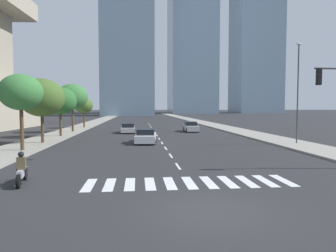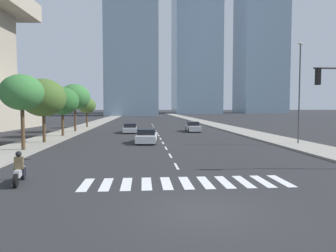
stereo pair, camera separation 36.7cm
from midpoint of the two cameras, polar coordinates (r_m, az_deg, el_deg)
name	(u,v)px [view 1 (the left image)]	position (r m, az deg, el deg)	size (l,w,h in m)	color
ground_plane	(208,211)	(10.80, 6.43, -15.18)	(800.00, 800.00, 0.00)	#28282B
sidewalk_east	(246,133)	(42.57, 13.86, -1.19)	(4.00, 260.00, 0.15)	gray
sidewalk_west	(61,134)	(41.34, -19.38, -1.42)	(4.00, 260.00, 0.15)	gray
crosswalk_near	(189,183)	(14.44, 3.19, -10.35)	(9.45, 2.38, 0.01)	silver
lane_divider_center	(155,133)	(42.05, -2.64, -1.24)	(0.14, 50.00, 0.01)	silver
motorcycle_lead	(22,171)	(15.58, -25.88, -7.48)	(0.71, 2.17, 1.49)	black
sedan_white_0	(146,136)	(30.15, -4.41, -1.93)	(2.25, 4.91, 1.36)	silver
sedan_silver_1	(191,127)	(44.19, 3.99, -0.20)	(1.84, 4.55, 1.39)	#B7BABF
sedan_silver_2	(128,128)	(42.33, -7.63, -0.45)	(1.97, 4.71, 1.28)	#B7BABF
street_lamp_east	(298,87)	(30.95, 22.44, 6.71)	(0.50, 0.24, 9.15)	#3F3F42
street_tree_nearest	(21,93)	(26.40, -25.79, 5.56)	(3.25, 3.25, 5.83)	#4C3823
street_tree_second	(42,98)	(31.28, -22.51, 4.84)	(4.16, 4.16, 5.97)	#4C3823
street_tree_third	(60,101)	(37.90, -19.48, 4.38)	(3.76, 3.76, 5.65)	#4C3823
street_tree_fourth	(72,97)	(44.48, -17.42, 5.11)	(4.16, 4.16, 6.48)	#4C3823
street_tree_fifth	(84,106)	(53.41, -15.39, 3.63)	(3.01, 3.01, 4.87)	#4C3823
office_tower_center_skyline	(192,16)	(181.72, 4.29, 19.58)	(24.19, 29.60, 116.25)	#7A93A8
office_tower_right_skyline	(256,12)	(206.33, 15.82, 19.43)	(25.56, 27.28, 132.89)	#7A93A8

